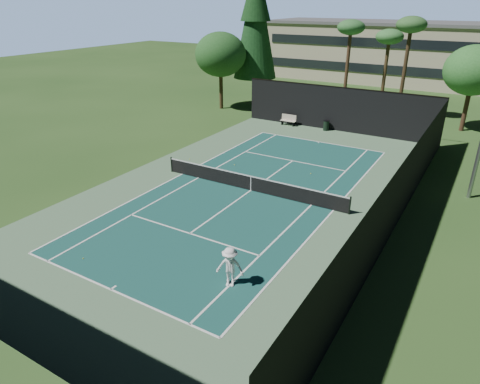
% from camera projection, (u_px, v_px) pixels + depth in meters
% --- Properties ---
extents(ground, '(160.00, 160.00, 0.00)m').
position_uv_depth(ground, '(251.00, 191.00, 27.20)').
color(ground, '#284B1C').
rests_on(ground, ground).
extents(apron_slab, '(18.00, 32.00, 0.01)m').
position_uv_depth(apron_slab, '(251.00, 191.00, 27.20)').
color(apron_slab, '#537754').
rests_on(apron_slab, ground).
extents(court_surface, '(10.97, 23.77, 0.01)m').
position_uv_depth(court_surface, '(251.00, 191.00, 27.20)').
color(court_surface, '#174B45').
rests_on(court_surface, ground).
extents(court_lines, '(11.07, 23.87, 0.01)m').
position_uv_depth(court_lines, '(251.00, 190.00, 27.19)').
color(court_lines, white).
rests_on(court_lines, ground).
extents(tennis_net, '(12.90, 0.10, 1.10)m').
position_uv_depth(tennis_net, '(251.00, 183.00, 26.97)').
color(tennis_net, black).
rests_on(tennis_net, ground).
extents(fence, '(18.04, 32.05, 4.03)m').
position_uv_depth(fence, '(252.00, 161.00, 26.43)').
color(fence, black).
rests_on(fence, ground).
extents(player, '(1.34, 1.02, 1.84)m').
position_uv_depth(player, '(230.00, 267.00, 17.82)').
color(player, white).
rests_on(player, ground).
extents(tennis_ball_a, '(0.06, 0.06, 0.06)m').
position_uv_depth(tennis_ball_a, '(83.00, 259.00, 20.02)').
color(tennis_ball_a, '#BAD931').
rests_on(tennis_ball_a, ground).
extents(tennis_ball_b, '(0.07, 0.07, 0.07)m').
position_uv_depth(tennis_ball_b, '(235.00, 165.00, 31.35)').
color(tennis_ball_b, yellow).
rests_on(tennis_ball_b, ground).
extents(tennis_ball_c, '(0.07, 0.07, 0.07)m').
position_uv_depth(tennis_ball_c, '(311.00, 174.00, 29.78)').
color(tennis_ball_c, '#D7E935').
rests_on(tennis_ball_c, ground).
extents(tennis_ball_d, '(0.07, 0.07, 0.07)m').
position_uv_depth(tennis_ball_d, '(189.00, 159.00, 32.49)').
color(tennis_ball_d, '#D3DF32').
rests_on(tennis_ball_d, ground).
extents(park_bench, '(1.50, 0.45, 1.02)m').
position_uv_depth(park_bench, '(289.00, 120.00, 41.18)').
color(park_bench, beige).
rests_on(park_bench, ground).
extents(trash_bin, '(0.56, 0.56, 0.95)m').
position_uv_depth(trash_bin, '(326.00, 125.00, 39.55)').
color(trash_bin, black).
rests_on(trash_bin, ground).
extents(pine_tree, '(4.80, 4.80, 15.00)m').
position_uv_depth(pine_tree, '(256.00, 15.00, 46.10)').
color(pine_tree, '#4E3A21').
rests_on(pine_tree, ground).
extents(palm_a, '(2.80, 2.80, 9.32)m').
position_uv_depth(palm_a, '(351.00, 31.00, 43.54)').
color(palm_a, '#4B3120').
rests_on(palm_a, ground).
extents(palm_b, '(2.80, 2.80, 8.42)m').
position_uv_depth(palm_b, '(389.00, 40.00, 43.81)').
color(palm_b, '#49361F').
rests_on(palm_b, ground).
extents(palm_c, '(2.80, 2.80, 9.77)m').
position_uv_depth(palm_c, '(411.00, 29.00, 39.78)').
color(palm_c, '#3F2D1B').
rests_on(palm_c, ground).
extents(decid_tree_a, '(5.12, 5.12, 7.62)m').
position_uv_depth(decid_tree_a, '(474.00, 71.00, 37.50)').
color(decid_tree_a, '#462D1E').
rests_on(decid_tree_a, ground).
extents(decid_tree_c, '(5.44, 5.44, 8.09)m').
position_uv_depth(decid_tree_c, '(220.00, 55.00, 45.47)').
color(decid_tree_c, '#47321E').
rests_on(decid_tree_c, ground).
extents(campus_building, '(40.50, 12.50, 8.30)m').
position_uv_depth(campus_building, '(409.00, 52.00, 61.44)').
color(campus_building, '#B9AE90').
rests_on(campus_building, ground).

